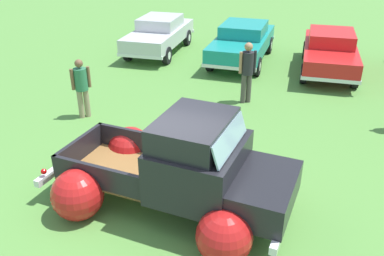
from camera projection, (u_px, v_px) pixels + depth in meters
The scene contains 7 objects.
ground_plane at pixel (168, 204), 7.89m from camera, with size 80.00×80.00×0.00m, color #548C3D.
vintage_pickup_truck at pixel (186, 175), 7.42m from camera, with size 4.73×2.99×1.96m.
show_car_0 at pixel (159, 33), 16.77m from camera, with size 2.09×4.54×1.43m.
show_car_1 at pixel (242, 41), 15.67m from camera, with size 2.05×4.67×1.43m.
show_car_2 at pixel (330, 50), 14.56m from camera, with size 2.16×4.65×1.43m.
spectator_0 at pixel (247, 69), 11.88m from camera, with size 0.48×0.47×1.82m.
spectator_1 at pixel (81, 85), 11.00m from camera, with size 0.48×0.48×1.65m.
Camera 1 is at (2.59, -5.87, 4.85)m, focal length 38.33 mm.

